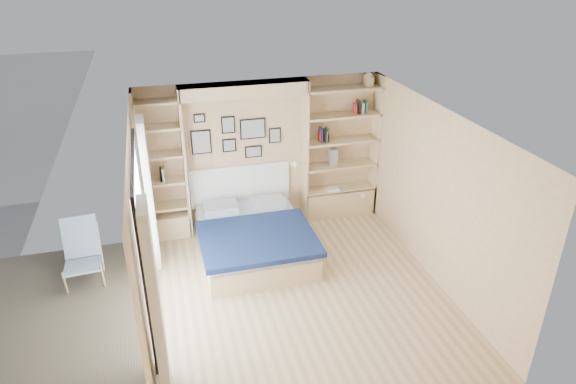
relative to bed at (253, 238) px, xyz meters
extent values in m
plane|color=tan|center=(0.40, -1.17, -0.27)|extent=(4.50, 4.50, 0.00)
plane|color=#DFBC82|center=(0.40, 1.08, 0.98)|extent=(4.00, 0.00, 4.00)
plane|color=#DFBC82|center=(0.40, -3.42, 0.98)|extent=(4.00, 0.00, 4.00)
plane|color=#DFBC82|center=(-1.60, -1.17, 0.98)|extent=(0.00, 4.50, 4.50)
plane|color=#DFBC82|center=(2.40, -1.17, 0.98)|extent=(0.00, 4.50, 4.50)
plane|color=white|center=(0.40, -1.17, 2.23)|extent=(4.50, 4.50, 0.00)
cube|color=#DBC386|center=(-0.90, 0.90, 0.98)|extent=(0.04, 0.35, 2.50)
cube|color=#DBC386|center=(1.10, 0.90, 0.98)|extent=(0.04, 0.35, 2.50)
cube|color=#DBC386|center=(0.10, 0.90, 2.13)|extent=(2.00, 0.35, 0.20)
cube|color=#DBC386|center=(2.38, 0.90, 0.98)|extent=(0.04, 0.35, 2.50)
cube|color=#DBC386|center=(-1.58, 0.90, 0.98)|extent=(0.04, 0.35, 2.50)
cube|color=#DBC386|center=(1.75, 0.90, -0.02)|extent=(1.30, 0.35, 0.50)
cube|color=#DBC386|center=(-1.25, 0.90, -0.07)|extent=(0.70, 0.35, 0.40)
cube|color=black|center=(-1.57, -1.17, 1.96)|extent=(0.04, 2.08, 0.06)
cube|color=black|center=(-1.57, -1.17, -0.24)|extent=(0.04, 2.08, 0.06)
cube|color=black|center=(-1.57, -2.19, 0.83)|extent=(0.04, 0.06, 2.20)
cube|color=black|center=(-1.57, -0.15, 0.83)|extent=(0.04, 0.06, 2.20)
cube|color=silver|center=(-1.58, -1.17, 0.85)|extent=(0.01, 2.00, 2.20)
cube|color=white|center=(-1.48, -2.47, 0.88)|extent=(0.10, 0.45, 2.30)
cube|color=white|center=(-1.48, 0.13, 0.88)|extent=(0.10, 0.45, 2.30)
cube|color=#DBC386|center=(1.75, 0.90, 0.23)|extent=(1.30, 0.35, 0.04)
cube|color=#DBC386|center=(1.75, 0.90, 0.68)|extent=(1.30, 0.35, 0.04)
cube|color=#DBC386|center=(1.75, 0.90, 1.13)|extent=(1.30, 0.35, 0.04)
cube|color=#DBC386|center=(1.75, 0.90, 1.58)|extent=(1.30, 0.35, 0.04)
cube|color=#DBC386|center=(1.75, 0.90, 2.03)|extent=(1.30, 0.35, 0.04)
cube|color=#DBC386|center=(-1.25, 0.90, 0.28)|extent=(0.70, 0.35, 0.04)
cube|color=#DBC386|center=(-1.25, 0.90, 0.73)|extent=(0.70, 0.35, 0.04)
cube|color=#DBC386|center=(-1.25, 0.90, 1.18)|extent=(0.70, 0.35, 0.04)
cube|color=#DBC386|center=(-1.25, 0.90, 1.63)|extent=(0.70, 0.35, 0.04)
cube|color=#DBC386|center=(-1.25, 0.90, 2.03)|extent=(0.70, 0.35, 0.04)
cube|color=#DBC386|center=(0.00, -0.01, -0.10)|extent=(1.61, 2.01, 0.35)
cube|color=#ABB1BB|center=(0.00, -0.01, 0.13)|extent=(1.57, 1.97, 0.10)
cube|color=#122145|center=(0.00, -0.35, 0.20)|extent=(1.71, 1.41, 0.08)
cube|color=#ABB1BB|center=(-0.40, 0.69, 0.24)|extent=(0.55, 0.40, 0.12)
cube|color=#ABB1BB|center=(0.40, 0.69, 0.24)|extent=(0.55, 0.40, 0.12)
cube|color=white|center=(0.00, 1.05, 0.45)|extent=(1.71, 0.04, 0.70)
cube|color=black|center=(-0.60, 1.05, 1.28)|extent=(0.32, 0.02, 0.40)
cube|color=gray|center=(-0.60, 1.04, 1.28)|extent=(0.28, 0.01, 0.36)
cube|color=black|center=(-0.15, 1.05, 1.53)|extent=(0.22, 0.02, 0.28)
cube|color=gray|center=(-0.15, 1.04, 1.53)|extent=(0.18, 0.01, 0.24)
cube|color=black|center=(-0.15, 1.05, 1.18)|extent=(0.22, 0.02, 0.22)
cube|color=gray|center=(-0.15, 1.04, 1.18)|extent=(0.18, 0.01, 0.18)
cube|color=black|center=(0.25, 1.05, 1.43)|extent=(0.42, 0.02, 0.34)
cube|color=gray|center=(0.25, 1.04, 1.43)|extent=(0.38, 0.01, 0.30)
cube|color=black|center=(0.25, 1.05, 1.03)|extent=(0.28, 0.02, 0.20)
cube|color=gray|center=(0.25, 1.04, 1.03)|extent=(0.24, 0.01, 0.16)
cube|color=black|center=(0.62, 1.05, 1.28)|extent=(0.20, 0.02, 0.26)
cube|color=gray|center=(0.62, 1.04, 1.28)|extent=(0.16, 0.01, 0.22)
cube|color=black|center=(-0.60, 1.05, 1.68)|extent=(0.18, 0.02, 0.14)
cube|color=gray|center=(-0.60, 1.04, 1.68)|extent=(0.14, 0.01, 0.10)
cylinder|color=silver|center=(-0.76, 0.83, 0.85)|extent=(0.20, 0.02, 0.02)
cone|color=white|center=(-0.66, 0.83, 0.83)|extent=(0.13, 0.12, 0.15)
cylinder|color=silver|center=(0.96, 0.83, 0.85)|extent=(0.20, 0.02, 0.02)
cone|color=white|center=(0.86, 0.83, 0.83)|extent=(0.13, 0.12, 0.15)
cube|color=#A51E1E|center=(1.36, 0.90, 1.24)|extent=(0.02, 0.15, 0.19)
cube|color=navy|center=(1.37, 0.90, 1.27)|extent=(0.03, 0.15, 0.25)
cube|color=black|center=(1.45, 0.90, 1.25)|extent=(0.03, 0.15, 0.21)
cube|color=#BFB28C|center=(1.48, 0.90, 1.24)|extent=(0.04, 0.15, 0.19)
cube|color=#24553E|center=(1.48, 0.90, 1.27)|extent=(0.03, 0.15, 0.24)
cube|color=#A51E1E|center=(1.96, 0.90, 1.68)|extent=(0.02, 0.15, 0.17)
cube|color=black|center=(2.02, 0.90, 1.71)|extent=(0.03, 0.15, 0.22)
cube|color=#BFB28C|center=(2.08, 0.90, 1.68)|extent=(0.04, 0.15, 0.17)
cube|color=#295C52|center=(2.14, 0.90, 1.70)|extent=(0.03, 0.15, 0.20)
cube|color=navy|center=(-1.29, 0.90, 0.84)|extent=(0.02, 0.15, 0.19)
cube|color=black|center=(-1.29, 0.90, 0.85)|extent=(0.03, 0.15, 0.21)
cube|color=#BFB28C|center=(-1.25, 0.90, 0.86)|extent=(0.03, 0.15, 0.22)
cube|color=#DBC386|center=(2.17, 0.90, 2.12)|extent=(0.13, 0.13, 0.15)
cone|color=#DBC386|center=(2.17, 0.90, 2.24)|extent=(0.20, 0.20, 0.08)
cube|color=slate|center=(1.61, 0.90, 0.85)|extent=(0.12, 0.12, 0.30)
cube|color=white|center=(1.60, 0.85, 0.26)|extent=(0.22, 0.16, 0.03)
cube|color=brown|center=(-3.20, -1.17, -0.27)|extent=(3.20, 4.00, 0.05)
cylinder|color=tan|center=(-2.72, -0.43, -0.05)|extent=(0.04, 0.15, 0.44)
cylinder|color=tan|center=(-2.23, -0.39, -0.05)|extent=(0.04, 0.15, 0.44)
cylinder|color=tan|center=(-2.77, 0.18, 0.06)|extent=(0.06, 0.36, 0.72)
cylinder|color=tan|center=(-2.28, 0.22, 0.06)|extent=(0.06, 0.36, 0.72)
cube|color=#3070B5|center=(-2.50, -0.19, 0.04)|extent=(0.55, 0.64, 0.16)
cube|color=#3070B5|center=(-2.53, 0.23, 0.28)|extent=(0.52, 0.28, 0.59)
camera|label=1|loc=(-1.27, -6.80, 4.16)|focal=32.00mm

